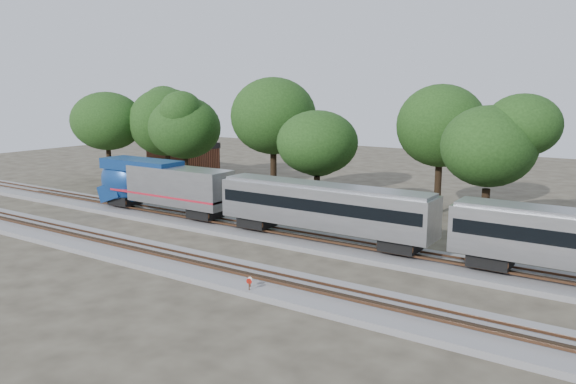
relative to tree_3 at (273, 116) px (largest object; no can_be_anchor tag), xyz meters
name	(u,v)px	position (x,y,z in m)	size (l,w,h in m)	color
ground	(220,252)	(9.26, -20.30, -9.44)	(160.00, 160.00, 0.00)	#383328
track_far	(266,233)	(9.26, -14.30, -9.23)	(160.00, 5.00, 0.73)	slate
track_near	(184,263)	(9.26, -24.30, -9.23)	(160.00, 5.00, 0.73)	slate
switch_stand_red	(249,285)	(16.83, -26.44, -8.71)	(0.36, 0.12, 1.14)	#512D19
switch_stand_white	(250,283)	(16.54, -25.95, -8.77)	(0.33, 0.06, 1.05)	#512D19
switch_lever	(260,293)	(17.32, -26.03, -9.29)	(0.50, 0.30, 0.30)	#512D19
brick_building	(183,157)	(-23.07, 8.94, -7.15)	(10.13, 7.67, 4.54)	brown
tree_0	(107,121)	(-24.80, -3.30, -1.22)	(8.37, 8.37, 11.81)	black
tree_1	(166,122)	(-18.06, 0.93, -1.31)	(8.28, 8.28, 11.67)	black
tree_2	(184,128)	(-11.52, -2.40, -1.64)	(7.95, 7.95, 11.21)	black
tree_3	(273,116)	(0.00, 0.00, 0.00)	(9.61, 9.61, 13.54)	black
tree_4	(317,143)	(8.79, -4.96, -2.17)	(7.41, 7.41, 10.45)	black
tree_5	(441,126)	(18.48, 2.69, -0.58)	(9.02, 9.02, 12.72)	black
tree_6	(489,146)	(25.00, -4.30, -1.66)	(7.93, 7.93, 11.18)	black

